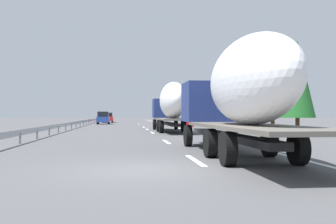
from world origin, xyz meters
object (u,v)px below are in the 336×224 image
object	(u,v)px
truck_lead	(171,104)
car_red_compact	(108,118)
truck_trailing	(239,92)
car_blue_sedan	(103,118)
road_sign	(180,109)

from	to	relation	value
truck_lead	car_red_compact	world-z (taller)	truck_lead
truck_trailing	truck_lead	bearing A→B (deg)	0.00
truck_trailing	car_red_compact	xyz separation A→B (m)	(59.89, 7.13, -1.45)
car_red_compact	truck_trailing	bearing A→B (deg)	-173.21
truck_lead	car_red_compact	bearing A→B (deg)	10.34
truck_lead	car_red_compact	xyz separation A→B (m)	(39.09, 7.13, -1.52)
car_blue_sedan	car_red_compact	distance (m)	10.89
truck_lead	car_red_compact	size ratio (longest dim) A/B	3.03
truck_trailing	car_blue_sedan	world-z (taller)	truck_trailing
road_sign	truck_trailing	bearing A→B (deg)	175.22
truck_trailing	car_blue_sedan	size ratio (longest dim) A/B	3.24
truck_lead	truck_trailing	world-z (taller)	truck_lead
truck_trailing	car_blue_sedan	xyz separation A→B (m)	(49.00, 7.41, -1.40)
car_red_compact	road_sign	xyz separation A→B (m)	(-22.82, -10.23, 1.35)
road_sign	car_red_compact	bearing A→B (deg)	24.15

